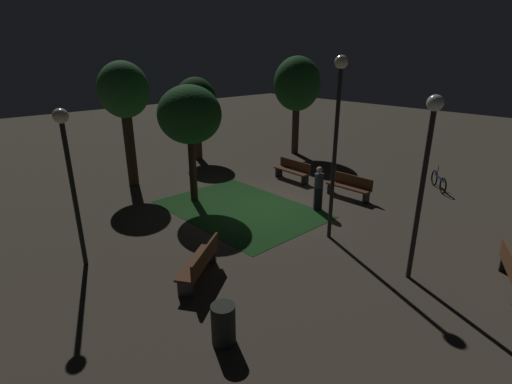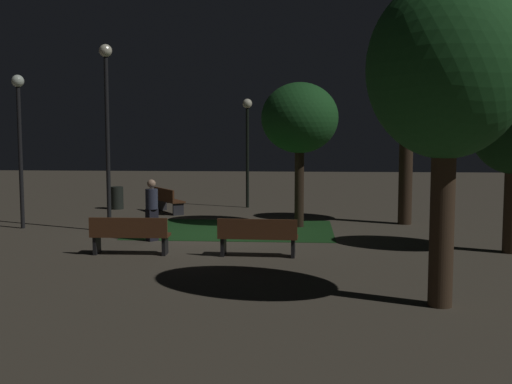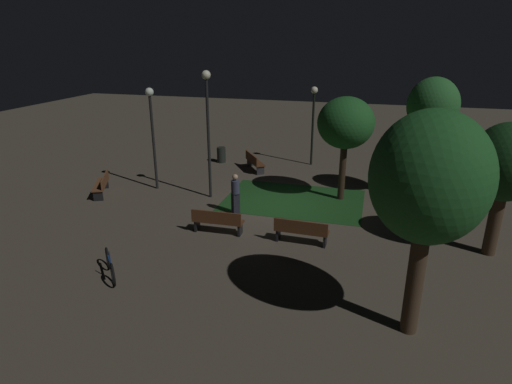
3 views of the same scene
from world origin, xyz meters
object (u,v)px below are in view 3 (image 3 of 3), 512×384
object	(u,v)px
tree_right_canopy	(432,109)
lamp_post_near_wall	(208,115)
tree_back_left	(346,124)
bench_by_lamp	(102,184)
tree_tall_center	(430,180)
tree_back_right	(506,164)
trash_bin	(221,155)
bench_corner	(254,161)
bench_near_trees	(217,221)
pedestrian	(235,193)
lamp_post_plaza_west	(313,112)
bicycle	(110,266)
lamp_post_plaza_east	(152,122)
bench_lawn_edge	(301,231)

from	to	relation	value
tree_right_canopy	lamp_post_near_wall	world-z (taller)	lamp_post_near_wall
tree_back_left	bench_by_lamp	bearing A→B (deg)	-167.48
tree_tall_center	tree_right_canopy	world-z (taller)	tree_tall_center
tree_back_right	tree_back_left	xyz separation A→B (m)	(-4.99, 3.67, 0.27)
trash_bin	bench_corner	bearing A→B (deg)	-24.50
bench_near_trees	bench_by_lamp	distance (m)	6.68
bench_near_trees	bench_corner	bearing A→B (deg)	96.31
tree_back_left	pedestrian	distance (m)	5.26
tree_tall_center	trash_bin	bearing A→B (deg)	126.63
bench_by_lamp	pedestrian	xyz separation A→B (m)	(6.28, -0.48, 0.37)
bench_corner	tree_right_canopy	xyz separation A→B (m)	(7.97, -2.12, 3.35)
bench_by_lamp	lamp_post_plaza_west	size ratio (longest dim) A/B	0.44
tree_tall_center	pedestrian	distance (m)	8.82
bicycle	lamp_post_plaza_east	bearing A→B (deg)	108.10
bench_by_lamp	lamp_post_plaza_east	distance (m)	3.48
bench_by_lamp	trash_bin	world-z (taller)	bench_by_lamp
lamp_post_near_wall	pedestrian	size ratio (longest dim) A/B	3.29
trash_bin	pedestrian	world-z (taller)	pedestrian
tree_tall_center	bench_by_lamp	bearing A→B (deg)	153.76
tree_right_canopy	trash_bin	distance (m)	11.11
bench_near_trees	lamp_post_plaza_east	size ratio (longest dim) A/B	0.40
tree_back_right	lamp_post_near_wall	xyz separation A→B (m)	(-10.42, 2.41, 0.55)
bicycle	bench_by_lamp	bearing A→B (deg)	125.95
lamp_post_plaza_west	bench_lawn_edge	bearing A→B (deg)	-83.33
bench_by_lamp	lamp_post_plaza_east	size ratio (longest dim) A/B	0.41
bench_near_trees	bicycle	distance (m)	4.04
tree_right_canopy	pedestrian	distance (m)	8.49
bench_corner	tree_back_left	size ratio (longest dim) A/B	0.41
bench_by_lamp	pedestrian	size ratio (longest dim) A/B	1.14
bench_by_lamp	lamp_post_plaza_west	distance (m)	11.02
tree_tall_center	pedestrian	bearing A→B (deg)	137.43
tree_back_right	tree_back_left	bearing A→B (deg)	143.66
bench_corner	trash_bin	bearing A→B (deg)	155.50
tree_back_left	lamp_post_near_wall	bearing A→B (deg)	-166.93
bench_by_lamp	tree_back_left	bearing A→B (deg)	12.52
lamp_post_plaza_east	trash_bin	xyz separation A→B (m)	(1.34, 4.86, -2.65)
bench_lawn_edge	bench_near_trees	bearing A→B (deg)	-180.00
tree_back_right	tree_right_canopy	distance (m)	4.93
bench_lawn_edge	trash_bin	world-z (taller)	bench_lawn_edge
bench_near_trees	lamp_post_near_wall	size ratio (longest dim) A/B	0.34
bench_near_trees	trash_bin	xyz separation A→B (m)	(-2.99, 8.58, -0.06)
bench_near_trees	tree_tall_center	distance (m)	7.93
bench_corner	tree_back_right	bearing A→B (deg)	-34.51
tree_back_right	lamp_post_plaza_west	bearing A→B (deg)	129.39
tree_tall_center	lamp_post_plaza_west	size ratio (longest dim) A/B	1.26
tree_back_right	bicycle	distance (m)	11.99
lamp_post_near_wall	lamp_post_plaza_east	world-z (taller)	lamp_post_near_wall
bench_near_trees	bench_lawn_edge	size ratio (longest dim) A/B	1.00
lamp_post_plaza_west	bicycle	xyz separation A→B (m)	(-3.80, -13.00, -2.50)
bench_by_lamp	lamp_post_plaza_west	world-z (taller)	lamp_post_plaza_west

